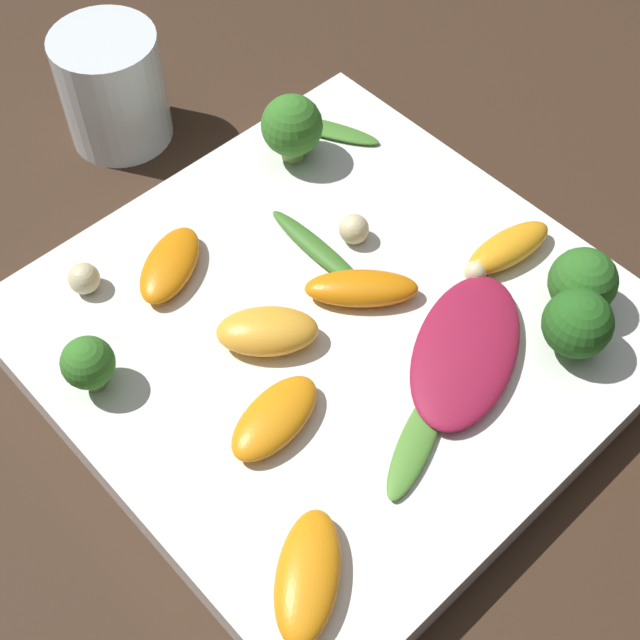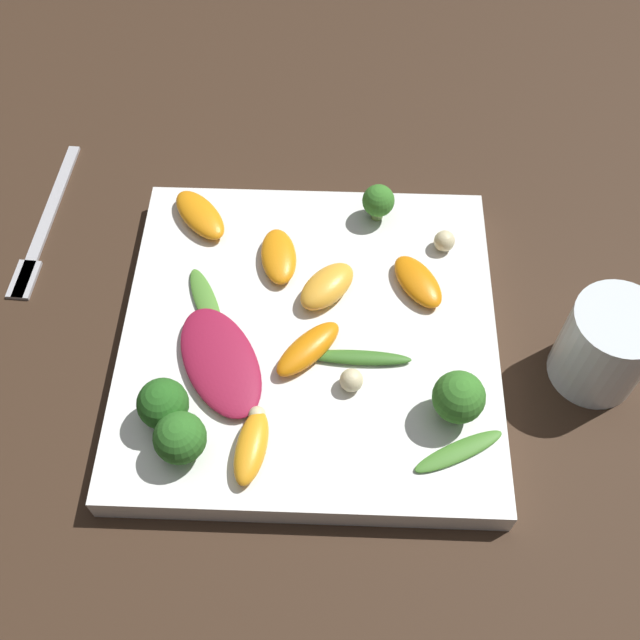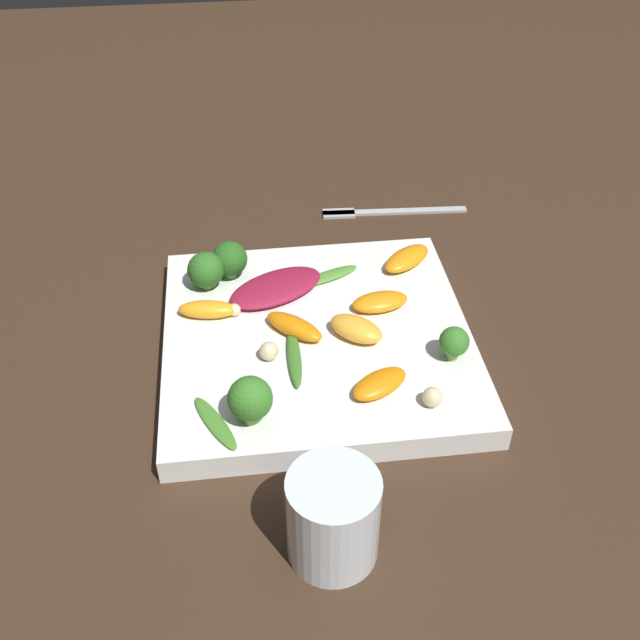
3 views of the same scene
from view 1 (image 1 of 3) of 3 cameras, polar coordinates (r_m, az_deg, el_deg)
ground_plane at (r=0.54m, az=0.76°, el=-1.55°), size 2.40×2.40×0.00m
plate at (r=0.52m, az=0.78°, el=-0.75°), size 0.31×0.31×0.03m
drinking_glass at (r=0.64m, az=-13.12°, el=14.26°), size 0.07×0.07×0.08m
radicchio_leaf_0 at (r=0.50m, az=9.32°, el=-1.89°), size 0.10×0.12×0.01m
orange_segment_0 at (r=0.47m, az=-2.91°, el=-6.27°), size 0.04×0.06×0.02m
orange_segment_1 at (r=0.54m, az=-9.58°, el=3.50°), size 0.06×0.07×0.02m
orange_segment_2 at (r=0.50m, az=-3.39°, el=-0.72°), size 0.06×0.06×0.02m
orange_segment_3 at (r=0.55m, az=11.97°, el=4.55°), size 0.03×0.06×0.02m
orange_segment_4 at (r=0.43m, az=-0.79°, el=-16.05°), size 0.07×0.07×0.02m
orange_segment_5 at (r=0.52m, az=2.39°, el=2.27°), size 0.06×0.07×0.02m
broccoli_floret_0 at (r=0.58m, az=-1.81°, el=12.26°), size 0.04×0.04×0.05m
broccoli_floret_1 at (r=0.52m, az=16.46°, el=2.33°), size 0.04×0.04×0.04m
broccoli_floret_2 at (r=0.50m, az=16.15°, el=-0.25°), size 0.04×0.04×0.04m
broccoli_floret_3 at (r=0.49m, az=-14.62°, el=-2.72°), size 0.03×0.03×0.04m
arugula_sprig_0 at (r=0.47m, az=6.19°, el=-7.73°), size 0.05×0.07×0.01m
arugula_sprig_1 at (r=0.62m, az=0.43°, el=12.10°), size 0.07×0.05×0.00m
arugula_sprig_2 at (r=0.54m, az=-0.07°, el=4.47°), size 0.09×0.01×0.01m
macadamia_nut_0 at (r=0.54m, az=-14.87°, el=2.58°), size 0.02×0.02×0.02m
macadamia_nut_1 at (r=0.54m, az=2.18°, el=5.83°), size 0.02×0.02×0.02m
macadamia_nut_2 at (r=0.53m, az=9.92°, el=3.08°), size 0.01×0.01×0.01m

